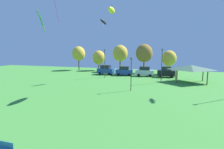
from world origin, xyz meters
name	(u,v)px	position (x,y,z in m)	size (l,w,h in m)	color
park_bench	(3,148)	(-4.64, 8.33, 0.44)	(1.50, 0.40, 0.84)	teal
kite_flying_2	(103,22)	(-7.99, 36.25, 12.57)	(1.10, 2.40, 1.67)	black
kite_flying_3	(41,20)	(-4.18, 12.08, 8.98)	(1.16, 1.40, 1.73)	green
kite_flying_5	(112,10)	(-3.15, 26.82, 12.66)	(1.39, 3.93, 1.27)	yellow
parked_car_leftmost	(106,70)	(-10.63, 44.95, 1.25)	(4.69, 2.26, 2.58)	#234299
parked_car_second_from_left	(124,71)	(-5.38, 44.76, 1.18)	(4.55, 2.25, 2.40)	#234299
parked_car_third_from_left	(145,71)	(-0.13, 45.10, 1.21)	(4.66, 2.18, 2.46)	silver
parked_car_rightmost_in_row	(166,72)	(5.13, 45.13, 1.26)	(4.16, 2.14, 2.59)	black
park_pavilion	(191,67)	(9.98, 39.53, 3.08)	(7.08, 5.80, 3.60)	brown
light_post_1	(162,64)	(4.21, 37.27, 3.85)	(0.36, 0.20, 6.89)	#2D2D33
light_post_2	(131,72)	(-0.30, 28.36, 3.11)	(0.36, 0.20, 5.44)	#2D2D33
light_post_3	(105,62)	(-9.06, 39.83, 3.79)	(0.36, 0.20, 6.78)	#2D2D33
treeline_tree_0	(79,54)	(-22.81, 52.52, 5.42)	(4.26, 4.26, 7.78)	brown
treeline_tree_1	(99,57)	(-16.04, 53.47, 4.17)	(4.08, 4.08, 6.43)	brown
treeline_tree_2	(120,53)	(-8.82, 53.35, 5.57)	(4.63, 4.63, 8.13)	brown
treeline_tree_3	(144,53)	(-1.18, 51.41, 5.70)	(4.75, 4.75, 8.32)	brown
treeline_tree_4	(169,58)	(5.72, 51.14, 4.34)	(3.90, 3.90, 6.50)	brown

